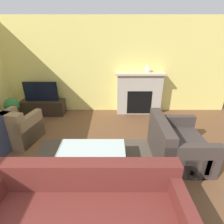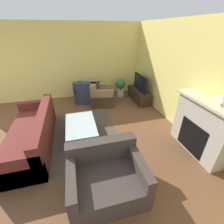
# 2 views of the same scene
# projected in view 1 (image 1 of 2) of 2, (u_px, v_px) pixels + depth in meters

# --- Properties ---
(wall_back) EXTENTS (8.14, 0.06, 2.70)m
(wall_back) POSITION_uv_depth(u_px,v_px,m) (94.00, 67.00, 5.09)
(wall_back) COLOR #EADB72
(wall_back) RESTS_ON ground_plane
(area_rug) EXTENTS (2.40, 1.92, 0.00)m
(area_rug) POSITION_uv_depth(u_px,v_px,m) (93.00, 168.00, 3.20)
(area_rug) COLOR #4C4238
(area_rug) RESTS_ON ground_plane
(fireplace) EXTENTS (1.42, 0.40, 1.24)m
(fireplace) POSITION_uv_depth(u_px,v_px,m) (140.00, 92.00, 5.20)
(fireplace) COLOR #B2A899
(fireplace) RESTS_ON ground_plane
(tv_stand) EXTENTS (1.25, 0.43, 0.44)m
(tv_stand) POSITION_uv_depth(u_px,v_px,m) (44.00, 107.00, 5.27)
(tv_stand) COLOR #2D2319
(tv_stand) RESTS_ON ground_plane
(tv) EXTENTS (0.97, 0.06, 0.56)m
(tv) POSITION_uv_depth(u_px,v_px,m) (42.00, 91.00, 5.06)
(tv) COLOR black
(tv) RESTS_ON tv_stand
(couch_sectional) EXTENTS (2.32, 0.90, 0.82)m
(couch_sectional) POSITION_uv_depth(u_px,v_px,m) (87.00, 214.00, 2.10)
(couch_sectional) COLOR #5B231E
(couch_sectional) RESTS_ON ground_plane
(couch_loveseat) EXTENTS (0.96, 1.20, 0.82)m
(couch_loveseat) POSITION_uv_depth(u_px,v_px,m) (177.00, 145.00, 3.37)
(couch_loveseat) COLOR #3D332D
(couch_loveseat) RESTS_ON ground_plane
(armchair_accent) EXTENTS (0.96, 0.94, 0.82)m
(armchair_accent) POSITION_uv_depth(u_px,v_px,m) (17.00, 129.00, 3.90)
(armchair_accent) COLOR #8C704C
(armchair_accent) RESTS_ON ground_plane
(coffee_table) EXTENTS (1.20, 0.72, 0.38)m
(coffee_table) POSITION_uv_depth(u_px,v_px,m) (92.00, 152.00, 3.08)
(coffee_table) COLOR #333338
(coffee_table) RESTS_ON ground_plane
(potted_plant) EXTENTS (0.38, 0.38, 0.71)m
(potted_plant) POSITION_uv_depth(u_px,v_px,m) (14.00, 109.00, 4.69)
(potted_plant) COLOR beige
(potted_plant) RESTS_ON ground_plane
(mantel_clock) EXTENTS (0.16, 0.07, 0.19)m
(mantel_clock) POSITION_uv_depth(u_px,v_px,m) (148.00, 69.00, 4.91)
(mantel_clock) COLOR beige
(mantel_clock) RESTS_ON fireplace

